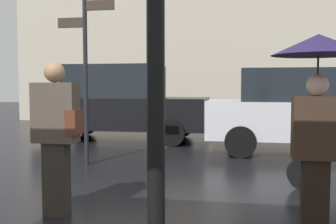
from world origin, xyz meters
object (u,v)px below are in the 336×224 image
at_px(pedestrian_with_bag, 57,129).
at_px(parked_scooter, 334,152).
at_px(street_signpost, 86,61).
at_px(pedestrian_with_umbrella, 318,83).
at_px(parked_car_left, 121,103).
at_px(parked_car_right, 301,110).

xyz_separation_m(pedestrian_with_bag, parked_scooter, (3.34, 1.65, -0.43)).
bearing_deg(street_signpost, pedestrian_with_umbrella, -39.77).
bearing_deg(street_signpost, parked_car_left, 96.13).
distance_m(parked_car_right, street_signpost, 4.75).
bearing_deg(parked_scooter, street_signpost, 168.00).
xyz_separation_m(parked_car_left, parked_car_right, (4.50, -1.26, -0.08)).
distance_m(parked_scooter, street_signpost, 4.47).
xyz_separation_m(pedestrian_with_bag, parked_car_right, (3.37, 4.91, -0.04)).
height_order(pedestrian_with_bag, parked_car_left, parked_car_left).
relative_size(parked_scooter, parked_car_right, 0.32).
distance_m(parked_scooter, parked_car_left, 6.37).
bearing_deg(parked_car_right, pedestrian_with_umbrella, -103.16).
height_order(pedestrian_with_umbrella, pedestrian_with_bag, pedestrian_with_umbrella).
distance_m(pedestrian_with_umbrella, pedestrian_with_bag, 2.81).
distance_m(pedestrian_with_bag, parked_scooter, 3.75).
bearing_deg(pedestrian_with_bag, parked_car_left, -114.05).
distance_m(pedestrian_with_bag, street_signpost, 3.03).
bearing_deg(pedestrian_with_bag, parked_scooter, 171.91).
bearing_deg(parked_car_right, street_signpost, -158.99).
height_order(parked_scooter, parked_car_right, parked_car_right).
bearing_deg(pedestrian_with_umbrella, parked_scooter, -123.74).
bearing_deg(street_signpost, pedestrian_with_bag, -74.72).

